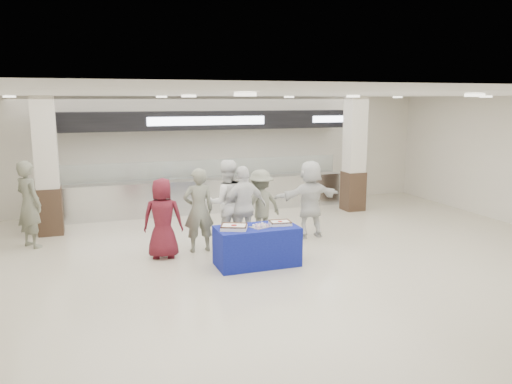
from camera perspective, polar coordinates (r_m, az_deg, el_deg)
name	(u,v)px	position (r m, az deg, el deg)	size (l,w,h in m)	color
ground	(274,273)	(9.22, 2.11, -9.21)	(14.00, 14.00, 0.00)	beige
serving_line	(206,171)	(13.99, -5.78, 2.45)	(8.70, 0.85, 2.80)	silver
column_left	(47,169)	(12.43, -22.78, 2.39)	(0.55, 0.55, 3.20)	#332217
column_right	(354,157)	(14.30, 11.16, 3.99)	(0.55, 0.55, 3.20)	#332217
display_table	(257,246)	(9.52, 0.11, -6.19)	(1.55, 0.78, 0.75)	navy
sheet_cake_left	(234,227)	(9.24, -2.53, -3.99)	(0.57, 0.52, 0.10)	white
sheet_cake_right	(280,223)	(9.58, 2.77, -3.51)	(0.42, 0.35, 0.09)	white
cupcake_tray	(261,226)	(9.38, 0.52, -3.87)	(0.44, 0.39, 0.06)	#ADADB1
civilian_maroon	(163,218)	(10.03, -10.61, -2.97)	(0.79, 0.51, 1.61)	maroon
soldier_a	(199,210)	(10.31, -6.58, -2.08)	(0.64, 0.42, 1.75)	slate
chef_tall	(227,203)	(10.68, -3.38, -1.26)	(0.91, 0.71, 1.87)	white
chef_short	(244,207)	(10.49, -1.38, -1.77)	(1.03, 0.43, 1.76)	white
soldier_b	(261,205)	(11.10, 0.52, -1.52)	(1.03, 0.59, 1.59)	slate
civilian_white	(310,199)	(11.40, 6.19, -0.80)	(1.64, 0.52, 1.77)	white
soldier_bg	(29,204)	(11.59, -24.51, -1.28)	(0.68, 0.45, 1.87)	slate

